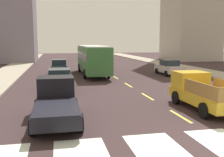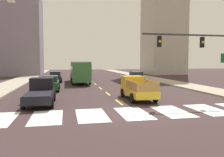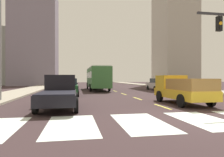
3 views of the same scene
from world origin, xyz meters
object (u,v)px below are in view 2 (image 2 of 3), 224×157
object	(u,v)px
pickup_dark	(41,92)
sedan_near_left	(136,77)
traffic_signal_gantry	(215,51)
city_bus	(80,70)
sedan_near_right	(50,83)
pickup_stakebed	(136,88)
sedan_mid	(55,77)

from	to	relation	value
pickup_dark	sedan_near_left	world-z (taller)	pickup_dark
pickup_dark	traffic_signal_gantry	bearing A→B (deg)	-10.24
pickup_dark	city_bus	xyz separation A→B (m)	(4.11, 16.89, 1.03)
sedan_near_right	sedan_near_left	xyz separation A→B (m)	(12.40, 7.45, 0.00)
pickup_dark	sedan_near_left	xyz separation A→B (m)	(12.67, 15.22, -0.06)
sedan_near_right	traffic_signal_gantry	size ratio (longest dim) A/B	0.48
sedan_near_right	pickup_dark	bearing A→B (deg)	-90.33
pickup_dark	sedan_near_right	distance (m)	7.77
pickup_stakebed	city_bus	size ratio (longest dim) A/B	0.48
pickup_dark	pickup_stakebed	bearing A→B (deg)	3.33
sedan_near_right	city_bus	bearing A→B (deg)	68.75
pickup_dark	city_bus	size ratio (longest dim) A/B	0.48
pickup_dark	city_bus	world-z (taller)	city_bus
sedan_mid	pickup_stakebed	bearing A→B (deg)	-65.72
sedan_near_left	pickup_dark	bearing A→B (deg)	-130.92
sedan_near_right	sedan_near_left	distance (m)	14.47
pickup_stakebed	sedan_near_right	bearing A→B (deg)	137.53
sedan_near_left	traffic_signal_gantry	distance (m)	17.76
traffic_signal_gantry	sedan_near_right	bearing A→B (deg)	143.65
sedan_near_right	sedan_mid	size ratio (longest dim) A/B	1.00
sedan_near_right	sedan_mid	world-z (taller)	same
pickup_stakebed	sedan_near_right	size ratio (longest dim) A/B	1.18
city_bus	sedan_mid	distance (m)	4.32
sedan_mid	pickup_dark	bearing A→B (deg)	-90.03
sedan_mid	sedan_near_left	distance (m)	12.79
city_bus	pickup_dark	bearing A→B (deg)	-101.96
city_bus	sedan_near_right	xyz separation A→B (m)	(-3.85, -9.13, -1.09)
pickup_stakebed	city_bus	xyz separation A→B (m)	(-4.00, 16.25, 1.02)
pickup_stakebed	sedan_near_right	xyz separation A→B (m)	(-7.85, 7.12, -0.08)
pickup_stakebed	sedan_near_left	size ratio (longest dim) A/B	1.18
pickup_dark	sedan_near_right	xyz separation A→B (m)	(0.26, 7.77, -0.06)
city_bus	sedan_mid	size ratio (longest dim) A/B	2.45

